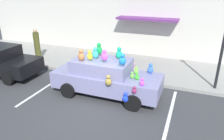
{
  "coord_description": "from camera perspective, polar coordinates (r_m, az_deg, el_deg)",
  "views": [
    {
      "loc": [
        3.05,
        -6.05,
        4.38
      ],
      "look_at": [
        -0.14,
        2.08,
        0.9
      ],
      "focal_mm": 34.19,
      "sensor_mm": 36.0,
      "label": 1
    }
  ],
  "objects": [
    {
      "name": "parking_stripe_front",
      "position": [
        8.31,
        15.35,
        -10.93
      ],
      "size": [
        0.12,
        3.6,
        0.01
      ],
      "primitive_type": "cube",
      "color": "silver",
      "rests_on": "ground"
    },
    {
      "name": "ground_plane",
      "position": [
        8.07,
        -4.55,
        -11.23
      ],
      "size": [
        60.0,
        60.0,
        0.0
      ],
      "primitive_type": "plane",
      "color": "#38383A"
    },
    {
      "name": "sidewalk",
      "position": [
        12.25,
        5.61,
        1.03
      ],
      "size": [
        24.0,
        4.0,
        0.15
      ],
      "primitive_type": "cube",
      "color": "gray",
      "rests_on": "ground"
    },
    {
      "name": "pedestrian_near_shopfront",
      "position": [
        13.83,
        -19.42,
        6.4
      ],
      "size": [
        0.35,
        0.35,
        1.85
      ],
      "color": "#4A4B1F",
      "rests_on": "sidewalk"
    },
    {
      "name": "storefront_building",
      "position": [
        13.59,
        8.75,
        16.47
      ],
      "size": [
        24.0,
        1.25,
        6.4
      ],
      "color": "beige",
      "rests_on": "ground"
    },
    {
      "name": "teddy_bear_on_sidewalk",
      "position": [
        10.71,
        5.42,
        0.2
      ],
      "size": [
        0.36,
        0.3,
        0.69
      ],
      "color": "pink",
      "rests_on": "sidewalk"
    },
    {
      "name": "plush_covered_car",
      "position": [
        8.94,
        -1.73,
        -1.79
      ],
      "size": [
        4.53,
        1.97,
        2.15
      ],
      "color": "#7D7BA4",
      "rests_on": "ground"
    },
    {
      "name": "parking_stripe_rear",
      "position": [
        10.29,
        -17.51,
        -4.54
      ],
      "size": [
        0.12,
        3.6,
        0.01
      ],
      "primitive_type": "cube",
      "color": "silver",
      "rests_on": "ground"
    },
    {
      "name": "street_lamp_post",
      "position": [
        9.84,
        27.81,
        7.18
      ],
      "size": [
        0.28,
        0.28,
        3.51
      ],
      "color": "black",
      "rests_on": "sidewalk"
    }
  ]
}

